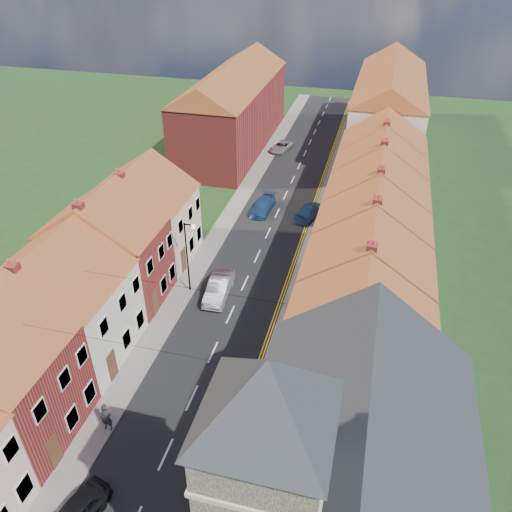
# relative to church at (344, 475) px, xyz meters

# --- Properties ---
(road) EXTENTS (7.00, 90.00, 0.02)m
(road) POSITION_rel_church_xyz_m (-9.36, 26.68, -5.87)
(road) COLOR black
(road) RESTS_ON ground
(pavement_left) EXTENTS (1.80, 90.00, 0.12)m
(pavement_left) POSITION_rel_church_xyz_m (-13.76, 26.68, -5.82)
(pavement_left) COLOR slate
(pavement_left) RESTS_ON ground
(pavement_right) EXTENTS (1.80, 90.00, 0.12)m
(pavement_right) POSITION_rel_church_xyz_m (-4.96, 26.68, -5.82)
(pavement_right) COLOR slate
(pavement_right) RESTS_ON ground
(church) EXTENTS (11.25, 14.25, 15.20)m
(church) POSITION_rel_church_xyz_m (0.00, 0.00, 0.00)
(church) COLOR #3C302A
(church) RESTS_ON ground
(cottage_r_tudor) EXTENTS (8.30, 5.20, 9.00)m
(cottage_r_tudor) POSITION_rel_church_xyz_m (-0.09, 9.37, -1.41)
(cottage_r_tudor) COLOR #ADA391
(cottage_r_tudor) RESTS_ON ground
(cottage_r_white_near) EXTENTS (8.30, 6.00, 9.00)m
(cottage_r_white_near) POSITION_rel_church_xyz_m (-0.06, 14.77, -1.40)
(cottage_r_white_near) COLOR beige
(cottage_r_white_near) RESTS_ON ground
(cottage_r_cream_mid) EXTENTS (8.30, 5.20, 9.00)m
(cottage_r_cream_mid) POSITION_rel_church_xyz_m (-0.06, 20.17, -1.40)
(cottage_r_cream_mid) COLOR #ADA391
(cottage_r_cream_mid) RESTS_ON ground
(cottage_r_pink) EXTENTS (8.30, 6.00, 9.00)m
(cottage_r_pink) POSITION_rel_church_xyz_m (-0.06, 25.57, -1.40)
(cottage_r_pink) COLOR #ADA391
(cottage_r_pink) RESTS_ON ground
(cottage_r_white_far) EXTENTS (8.30, 5.20, 9.00)m
(cottage_r_white_far) POSITION_rel_church_xyz_m (-0.06, 30.97, -1.40)
(cottage_r_white_far) COLOR #C59F9B
(cottage_r_white_far) RESTS_ON ground
(cottage_r_cream_far) EXTENTS (8.30, 6.00, 9.00)m
(cottage_r_cream_far) POSITION_rel_church_xyz_m (-0.06, 36.37, -1.40)
(cottage_r_cream_far) COLOR #ADA391
(cottage_r_cream_far) RESTS_ON ground
(cottage_l_white) EXTENTS (8.30, 6.90, 8.80)m
(cottage_l_white) POSITION_rel_church_xyz_m (-18.66, 8.62, -1.51)
(cottage_l_white) COLOR beige
(cottage_l_white) RESTS_ON ground
(cottage_l_brick_mid) EXTENTS (8.30, 5.70, 9.10)m
(cottage_l_brick_mid) POSITION_rel_church_xyz_m (-18.66, 14.72, -1.35)
(cottage_l_brick_mid) COLOR maroon
(cottage_l_brick_mid) RESTS_ON ground
(cottage_l_pink) EXTENTS (8.30, 6.30, 8.80)m
(cottage_l_pink) POSITION_rel_church_xyz_m (-18.66, 20.52, -1.51)
(cottage_l_pink) COLOR #C59F9B
(cottage_l_pink) RESTS_ON ground
(block_right_far) EXTENTS (8.30, 24.20, 10.50)m
(block_right_far) POSITION_rel_church_xyz_m (-0.06, 51.68, -0.58)
(block_right_far) COLOR #ADA391
(block_right_far) RESTS_ON ground
(block_left_far) EXTENTS (8.30, 24.20, 10.50)m
(block_left_far) POSITION_rel_church_xyz_m (-18.66, 46.68, -0.58)
(block_left_far) COLOR maroon
(block_left_far) RESTS_ON ground
(lamppost) EXTENTS (0.88, 0.15, 6.00)m
(lamppost) POSITION_rel_church_xyz_m (-13.17, 16.68, -2.34)
(lamppost) COLOR black
(lamppost) RESTS_ON pavement_left
(car_mid) EXTENTS (1.77, 4.48, 1.45)m
(car_mid) POSITION_rel_church_xyz_m (-10.86, 16.67, -5.15)
(car_mid) COLOR #93959A
(car_mid) RESTS_ON ground
(car_far) EXTENTS (2.06, 4.43, 1.25)m
(car_far) POSITION_rel_church_xyz_m (-10.86, 30.68, -5.25)
(car_far) COLOR navy
(car_far) RESTS_ON ground
(car_distant) EXTENTS (2.78, 4.36, 1.12)m
(car_distant) POSITION_rel_church_xyz_m (-12.43, 46.68, -5.32)
(car_distant) COLOR #96989D
(car_distant) RESTS_ON ground
(pedestrian_left) EXTENTS (0.72, 0.50, 1.89)m
(pedestrian_left) POSITION_rel_church_xyz_m (-13.10, 3.36, -4.81)
(pedestrian_left) COLOR black
(pedestrian_left) RESTS_ON pavement_left
(pedestrian_right) EXTENTS (0.99, 0.86, 1.73)m
(pedestrian_right) POSITION_rel_church_xyz_m (-4.26, 11.78, -4.89)
(pedestrian_right) COLOR black
(pedestrian_right) RESTS_ON pavement_right
(car_far_b) EXTENTS (2.99, 4.77, 1.29)m
(car_far_b) POSITION_rel_church_xyz_m (-6.16, 30.68, -5.23)
(car_far_b) COLOR navy
(car_far_b) RESTS_ON ground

